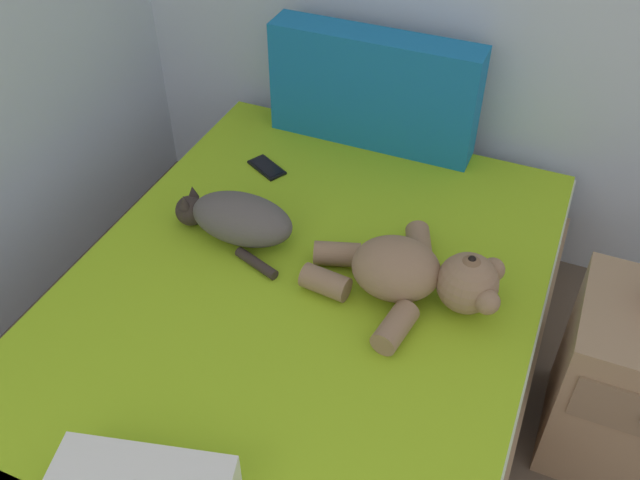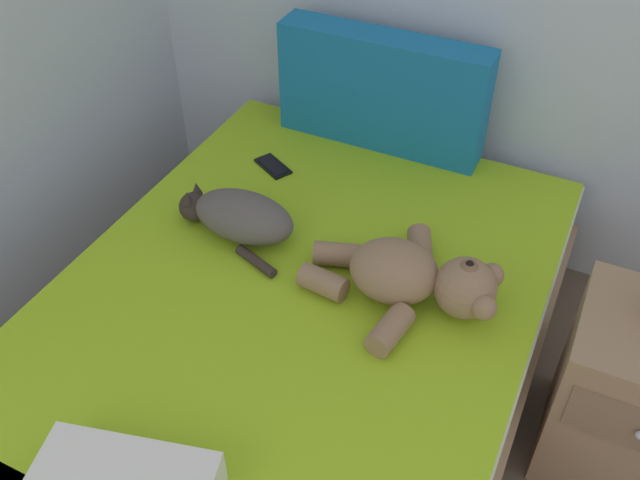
# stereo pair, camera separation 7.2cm
# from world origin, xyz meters

# --- Properties ---
(bed) EXTENTS (1.42, 2.09, 0.49)m
(bed) POSITION_xyz_m (1.12, 3.33, 0.24)
(bed) COLOR #9E7A56
(bed) RESTS_ON ground_plane
(patterned_cushion) EXTENTS (0.77, 0.14, 0.43)m
(patterned_cushion) POSITION_xyz_m (1.04, 4.28, 0.70)
(patterned_cushion) COLOR #1972AD
(patterned_cushion) RESTS_ON bed
(cat) EXTENTS (0.42, 0.25, 0.15)m
(cat) POSITION_xyz_m (0.84, 3.58, 0.56)
(cat) COLOR #59514C
(cat) RESTS_ON bed
(teddy_bear) EXTENTS (0.59, 0.52, 0.19)m
(teddy_bear) POSITION_xyz_m (1.44, 3.55, 0.57)
(teddy_bear) COLOR #937051
(teddy_bear) RESTS_ON bed
(cell_phone) EXTENTS (0.16, 0.13, 0.01)m
(cell_phone) POSITION_xyz_m (0.76, 3.95, 0.49)
(cell_phone) COLOR black
(cell_phone) RESTS_ON bed
(nightstand) EXTENTS (0.44, 0.45, 0.57)m
(nightstand) POSITION_xyz_m (2.12, 3.64, 0.29)
(nightstand) COLOR #9E7A56
(nightstand) RESTS_ON ground_plane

